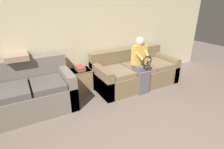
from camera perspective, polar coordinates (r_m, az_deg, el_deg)
wall_back at (r=4.09m, az=-8.83°, el=13.27°), size 7.62×0.06×2.55m
couch_main at (r=4.37m, az=7.31°, el=0.69°), size 2.04×0.97×0.83m
couch_side at (r=3.63m, az=-24.86°, el=-5.59°), size 1.51×0.92×0.93m
child_left_seated at (r=3.87m, az=9.49°, el=3.58°), size 0.34×0.38×1.24m
side_shelf at (r=4.08m, az=-10.24°, el=-1.78°), size 0.49×0.39×0.51m
book_stack at (r=3.97m, az=-10.44°, el=2.03°), size 0.18×0.31×0.09m
throw_pillow at (r=3.70m, az=-28.68°, el=5.06°), size 0.40×0.40×0.10m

